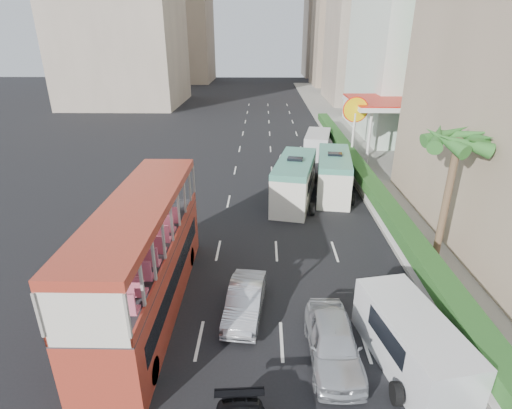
{
  "coord_description": "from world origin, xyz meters",
  "views": [
    {
      "loc": [
        -1.17,
        -14.12,
        10.97
      ],
      "look_at": [
        -1.5,
        4.0,
        3.2
      ],
      "focal_mm": 28.0,
      "sensor_mm": 36.0,
      "label": 1
    }
  ],
  "objects_px": {
    "car_silver_lane_b": "(332,358)",
    "panel_van_near": "(411,341)",
    "minibus_far": "(333,175)",
    "panel_van_far": "(317,144)",
    "shell_station": "(383,130)",
    "double_decker_bus": "(145,257)",
    "palm_tree": "(446,202)",
    "car_silver_lane_a": "(245,313)",
    "minibus_near": "(294,181)",
    "van_asset": "(289,171)"
  },
  "relations": [
    {
      "from": "double_decker_bus",
      "to": "car_silver_lane_b",
      "type": "distance_m",
      "value": 8.33
    },
    {
      "from": "car_silver_lane_b",
      "to": "van_asset",
      "type": "relative_size",
      "value": 0.96
    },
    {
      "from": "panel_van_far",
      "to": "palm_tree",
      "type": "relative_size",
      "value": 0.85
    },
    {
      "from": "car_silver_lane_b",
      "to": "van_asset",
      "type": "bearing_deg",
      "value": 90.2
    },
    {
      "from": "panel_van_near",
      "to": "panel_van_far",
      "type": "xyz_separation_m",
      "value": [
        0.04,
        27.07,
        0.06
      ]
    },
    {
      "from": "shell_station",
      "to": "palm_tree",
      "type": "bearing_deg",
      "value": -96.6
    },
    {
      "from": "van_asset",
      "to": "shell_station",
      "type": "xyz_separation_m",
      "value": [
        8.92,
        4.09,
        2.75
      ]
    },
    {
      "from": "panel_van_near",
      "to": "panel_van_far",
      "type": "height_order",
      "value": "panel_van_far"
    },
    {
      "from": "car_silver_lane_a",
      "to": "minibus_near",
      "type": "relative_size",
      "value": 0.59
    },
    {
      "from": "minibus_near",
      "to": "shell_station",
      "type": "bearing_deg",
      "value": 62.33
    },
    {
      "from": "minibus_near",
      "to": "car_silver_lane_a",
      "type": "bearing_deg",
      "value": -91.4
    },
    {
      "from": "minibus_near",
      "to": "palm_tree",
      "type": "xyz_separation_m",
      "value": [
        6.78,
        -8.09,
        1.86
      ]
    },
    {
      "from": "double_decker_bus",
      "to": "van_asset",
      "type": "distance_m",
      "value": 20.35
    },
    {
      "from": "minibus_far",
      "to": "panel_van_far",
      "type": "xyz_separation_m",
      "value": [
        0.13,
        10.35,
        -0.39
      ]
    },
    {
      "from": "van_asset",
      "to": "panel_van_near",
      "type": "relative_size",
      "value": 0.9
    },
    {
      "from": "car_silver_lane_b",
      "to": "panel_van_near",
      "type": "distance_m",
      "value": 2.87
    },
    {
      "from": "minibus_near",
      "to": "shell_station",
      "type": "relative_size",
      "value": 0.86
    },
    {
      "from": "minibus_far",
      "to": "car_silver_lane_a",
      "type": "bearing_deg",
      "value": -105.08
    },
    {
      "from": "van_asset",
      "to": "panel_van_near",
      "type": "xyz_separation_m",
      "value": [
        3.01,
        -21.96,
        1.03
      ]
    },
    {
      "from": "car_silver_lane_a",
      "to": "panel_van_near",
      "type": "xyz_separation_m",
      "value": [
        5.97,
        -2.7,
        1.03
      ]
    },
    {
      "from": "car_silver_lane_b",
      "to": "panel_van_near",
      "type": "bearing_deg",
      "value": -5.2
    },
    {
      "from": "panel_van_far",
      "to": "panel_van_near",
      "type": "bearing_deg",
      "value": -79.08
    },
    {
      "from": "double_decker_bus",
      "to": "car_silver_lane_a",
      "type": "distance_m",
      "value": 4.84
    },
    {
      "from": "panel_van_far",
      "to": "minibus_near",
      "type": "bearing_deg",
      "value": -93.55
    },
    {
      "from": "panel_van_far",
      "to": "double_decker_bus",
      "type": "bearing_deg",
      "value": -101.85
    },
    {
      "from": "car_silver_lane_a",
      "to": "palm_tree",
      "type": "bearing_deg",
      "value": 30.02
    },
    {
      "from": "minibus_far",
      "to": "shell_station",
      "type": "relative_size",
      "value": 0.83
    },
    {
      "from": "minibus_near",
      "to": "panel_van_far",
      "type": "relative_size",
      "value": 1.26
    },
    {
      "from": "minibus_near",
      "to": "panel_van_near",
      "type": "bearing_deg",
      "value": -66.81
    },
    {
      "from": "van_asset",
      "to": "panel_van_far",
      "type": "distance_m",
      "value": 6.04
    },
    {
      "from": "panel_van_near",
      "to": "panel_van_far",
      "type": "relative_size",
      "value": 0.95
    },
    {
      "from": "minibus_near",
      "to": "palm_tree",
      "type": "bearing_deg",
      "value": -38.29
    },
    {
      "from": "van_asset",
      "to": "palm_tree",
      "type": "bearing_deg",
      "value": -55.64
    },
    {
      "from": "double_decker_bus",
      "to": "palm_tree",
      "type": "xyz_separation_m",
      "value": [
        13.8,
        4.0,
        0.85
      ]
    },
    {
      "from": "double_decker_bus",
      "to": "palm_tree",
      "type": "relative_size",
      "value": 1.72
    },
    {
      "from": "car_silver_lane_b",
      "to": "shell_station",
      "type": "height_order",
      "value": "shell_station"
    },
    {
      "from": "van_asset",
      "to": "shell_station",
      "type": "height_order",
      "value": "shell_station"
    },
    {
      "from": "car_silver_lane_a",
      "to": "panel_van_far",
      "type": "bearing_deg",
      "value": 82.0
    },
    {
      "from": "panel_van_far",
      "to": "shell_station",
      "type": "bearing_deg",
      "value": 1.16
    },
    {
      "from": "minibus_near",
      "to": "panel_van_far",
      "type": "distance_m",
      "value": 12.33
    },
    {
      "from": "double_decker_bus",
      "to": "panel_van_far",
      "type": "bearing_deg",
      "value": 67.15
    },
    {
      "from": "palm_tree",
      "to": "minibus_near",
      "type": "bearing_deg",
      "value": 129.95
    },
    {
      "from": "minibus_near",
      "to": "minibus_far",
      "type": "xyz_separation_m",
      "value": [
        2.97,
        1.58,
        -0.05
      ]
    },
    {
      "from": "car_silver_lane_b",
      "to": "minibus_far",
      "type": "bearing_deg",
      "value": 80.42
    },
    {
      "from": "minibus_far",
      "to": "panel_van_far",
      "type": "height_order",
      "value": "minibus_far"
    },
    {
      "from": "double_decker_bus",
      "to": "car_silver_lane_a",
      "type": "height_order",
      "value": "double_decker_bus"
    },
    {
      "from": "car_silver_lane_b",
      "to": "palm_tree",
      "type": "bearing_deg",
      "value": 46.26
    },
    {
      "from": "minibus_near",
      "to": "panel_van_near",
      "type": "distance_m",
      "value": 15.45
    },
    {
      "from": "shell_station",
      "to": "car_silver_lane_b",
      "type": "bearing_deg",
      "value": -108.39
    },
    {
      "from": "car_silver_lane_b",
      "to": "shell_station",
      "type": "relative_size",
      "value": 0.56
    }
  ]
}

